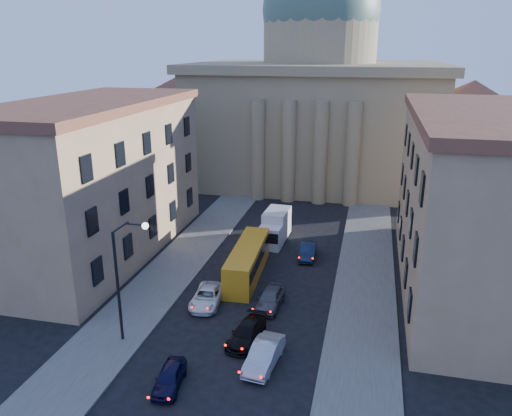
{
  "coord_description": "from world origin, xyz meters",
  "views": [
    {
      "loc": [
        8.24,
        -18.9,
        19.33
      ],
      "look_at": [
        -0.17,
        16.9,
        7.33
      ],
      "focal_mm": 35.0,
      "sensor_mm": 36.0,
      "label": 1
    }
  ],
  "objects": [
    {
      "name": "sidewalk_left",
      "position": [
        -8.5,
        18.0,
        0.07
      ],
      "size": [
        5.0,
        60.0,
        0.15
      ],
      "primitive_type": "cube",
      "color": "#504D49",
      "rests_on": "ground"
    },
    {
      "name": "sidewalk_right",
      "position": [
        8.5,
        18.0,
        0.07
      ],
      "size": [
        5.0,
        60.0,
        0.15
      ],
      "primitive_type": "cube",
      "color": "#504D49",
      "rests_on": "ground"
    },
    {
      "name": "church",
      "position": [
        0.0,
        55.47,
        11.88
      ],
      "size": [
        68.02,
        28.76,
        36.6
      ],
      "color": "#887853",
      "rests_on": "ground"
    },
    {
      "name": "building_left",
      "position": [
        -17.0,
        22.0,
        7.42
      ],
      "size": [
        11.6,
        26.6,
        14.7
      ],
      "color": "tan",
      "rests_on": "ground"
    },
    {
      "name": "building_right",
      "position": [
        17.0,
        22.0,
        7.42
      ],
      "size": [
        11.6,
        26.6,
        14.7
      ],
      "color": "tan",
      "rests_on": "ground"
    },
    {
      "name": "street_lamp",
      "position": [
        -6.97,
        8.0,
        5.29
      ],
      "size": [
        2.62,
        0.44,
        8.83
      ],
      "color": "black",
      "rests_on": "ground"
    },
    {
      "name": "car_left_near",
      "position": [
        -2.47,
        4.22,
        0.62
      ],
      "size": [
        1.91,
        3.82,
        1.25
      ],
      "primitive_type": "imported",
      "rotation": [
        0.0,
        0.0,
        0.12
      ],
      "color": "black",
      "rests_on": "ground"
    },
    {
      "name": "car_right_near",
      "position": [
        2.55,
        7.58,
        0.74
      ],
      "size": [
        2.06,
        4.64,
        1.48
      ],
      "primitive_type": "imported",
      "rotation": [
        0.0,
        0.0,
        -0.11
      ],
      "color": "#A2A4AA",
      "rests_on": "ground"
    },
    {
      "name": "car_left_mid",
      "position": [
        -3.46,
        14.21,
        0.65
      ],
      "size": [
        2.48,
        4.79,
        1.29
      ],
      "primitive_type": "imported",
      "rotation": [
        0.0,
        0.0,
        0.07
      ],
      "color": "silver",
      "rests_on": "ground"
    },
    {
      "name": "car_right_mid",
      "position": [
        0.8,
        9.9,
        0.63
      ],
      "size": [
        2.33,
        4.56,
        1.27
      ],
      "primitive_type": "imported",
      "rotation": [
        0.0,
        0.0,
        -0.13
      ],
      "color": "black",
      "rests_on": "ground"
    },
    {
      "name": "car_right_far",
      "position": [
        1.42,
        14.96,
        0.73
      ],
      "size": [
        1.93,
        4.35,
        1.45
      ],
      "primitive_type": "imported",
      "rotation": [
        0.0,
        0.0,
        -0.05
      ],
      "color": "#47484C",
      "rests_on": "ground"
    },
    {
      "name": "car_right_distant",
      "position": [
        3.0,
        25.04,
        0.68
      ],
      "size": [
        1.65,
        4.2,
        1.36
      ],
      "primitive_type": "imported",
      "rotation": [
        0.0,
        0.0,
        0.05
      ],
      "color": "#0E1932",
      "rests_on": "ground"
    },
    {
      "name": "city_bus",
      "position": [
        -1.62,
        19.86,
        1.49
      ],
      "size": [
        2.7,
        9.91,
        2.77
      ],
      "rotation": [
        0.0,
        0.0,
        0.04
      ],
      "color": "orange",
      "rests_on": "ground"
    },
    {
      "name": "box_truck",
      "position": [
        -0.87,
        28.38,
        1.48
      ],
      "size": [
        2.49,
        5.8,
        3.13
      ],
      "rotation": [
        0.0,
        0.0,
        -0.05
      ],
      "color": "silver",
      "rests_on": "ground"
    }
  ]
}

